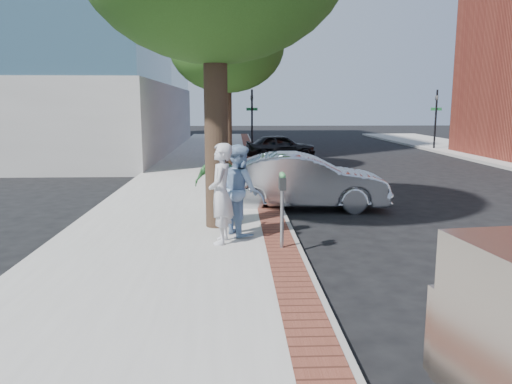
{
  "coord_description": "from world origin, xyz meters",
  "views": [
    {
      "loc": [
        -0.2,
        -9.23,
        2.89
      ],
      "look_at": [
        0.22,
        0.35,
        1.2
      ],
      "focal_mm": 35.0,
      "sensor_mm": 36.0,
      "label": 1
    }
  ],
  "objects": [
    {
      "name": "person_officer",
      "position": [
        -0.1,
        1.15,
        1.11
      ],
      "size": [
        1.07,
        1.16,
        1.93
      ],
      "primitive_type": "imported",
      "rotation": [
        0.0,
        0.0,
        2.03
      ],
      "color": "#7F9EC4",
      "rests_on": "sidewalk"
    },
    {
      "name": "sedan_silver",
      "position": [
        1.69,
        4.45,
        0.77
      ],
      "size": [
        4.79,
        1.93,
        1.55
      ],
      "primitive_type": "imported",
      "rotation": [
        0.0,
        0.0,
        1.51
      ],
      "color": "#B5B6BC",
      "rests_on": "ground"
    },
    {
      "name": "office_base",
      "position": [
        -13.0,
        22.0,
        2.0
      ],
      "size": [
        18.2,
        22.2,
        4.0
      ],
      "primitive_type": "cube",
      "color": "gray",
      "rests_on": "ground"
    },
    {
      "name": "sidewalk",
      "position": [
        -1.5,
        8.0,
        0.07
      ],
      "size": [
        5.0,
        60.0,
        0.15
      ],
      "primitive_type": "cube",
      "color": "#9E9991",
      "rests_on": "ground"
    },
    {
      "name": "bg_car",
      "position": [
        2.31,
        17.98,
        0.65
      ],
      "size": [
        3.94,
        1.91,
        1.3
      ],
      "primitive_type": "imported",
      "rotation": [
        0.0,
        0.0,
        1.67
      ],
      "color": "black",
      "rests_on": "ground"
    },
    {
      "name": "parking_meter",
      "position": [
        0.7,
        0.04,
        1.21
      ],
      "size": [
        0.12,
        0.32,
        1.47
      ],
      "color": "gray",
      "rests_on": "sidewalk"
    },
    {
      "name": "ground",
      "position": [
        0.0,
        0.0,
        0.0
      ],
      "size": [
        120.0,
        120.0,
        0.0
      ],
      "primitive_type": "plane",
      "color": "black",
      "rests_on": "ground"
    },
    {
      "name": "signal_far",
      "position": [
        12.5,
        22.0,
        2.25
      ],
      "size": [
        0.7,
        0.15,
        3.8
      ],
      "color": "black",
      "rests_on": "ground"
    },
    {
      "name": "signal_near",
      "position": [
        0.9,
        22.0,
        2.25
      ],
      "size": [
        0.7,
        0.15,
        3.8
      ],
      "color": "black",
      "rests_on": "ground"
    },
    {
      "name": "person_gray",
      "position": [
        -0.47,
        0.48,
        1.15
      ],
      "size": [
        0.55,
        0.77,
        2.0
      ],
      "primitive_type": "imported",
      "rotation": [
        0.0,
        0.0,
        -1.67
      ],
      "color": "#B5B5BA",
      "rests_on": "sidewalk"
    },
    {
      "name": "brick_strip",
      "position": [
        0.7,
        8.0,
        0.15
      ],
      "size": [
        0.6,
        60.0,
        0.01
      ],
      "primitive_type": "cube",
      "color": "brown",
      "rests_on": "sidewalk"
    },
    {
      "name": "person_green",
      "position": [
        -0.57,
        2.18,
        1.09
      ],
      "size": [
        1.14,
        0.58,
        1.87
      ],
      "primitive_type": "imported",
      "rotation": [
        0.0,
        0.0,
        3.03
      ],
      "color": "#418F49",
      "rests_on": "sidewalk"
    },
    {
      "name": "curb",
      "position": [
        1.05,
        8.0,
        0.07
      ],
      "size": [
        0.1,
        60.0,
        0.15
      ],
      "primitive_type": "cube",
      "color": "gray",
      "rests_on": "ground"
    },
    {
      "name": "tree_far",
      "position": [
        -0.5,
        12.0,
        5.3
      ],
      "size": [
        4.8,
        4.8,
        7.14
      ],
      "color": "black",
      "rests_on": "sidewalk"
    }
  ]
}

